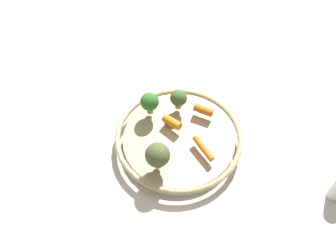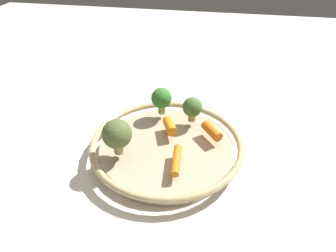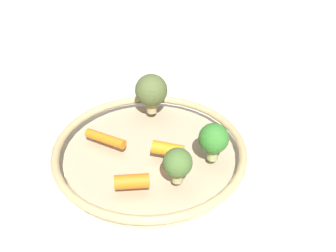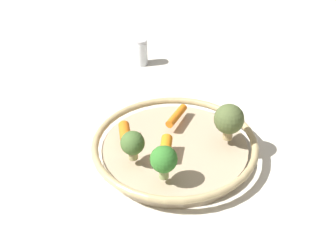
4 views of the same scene
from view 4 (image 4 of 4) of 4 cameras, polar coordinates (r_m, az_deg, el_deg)
The scene contains 9 objects.
ground_plane at distance 0.90m, azimuth 0.80°, elevation -3.71°, with size 2.24×2.24×0.00m, color silver.
serving_bowl at distance 0.89m, azimuth 0.81°, elevation -2.70°, with size 0.31×0.31×0.04m.
baby_carrot_right at distance 0.88m, azimuth -5.13°, elevation -0.75°, with size 0.02×0.02×0.05m, color orange.
baby_carrot_near_rim at distance 0.84m, azimuth -0.01°, elevation -2.57°, with size 0.02×0.02×0.05m, color orange.
baby_carrot_center at distance 0.93m, azimuth 1.01°, elevation 1.23°, with size 0.01×0.01×0.07m, color orange.
broccoli_floret_edge at distance 0.78m, azimuth -0.51°, elevation -4.04°, with size 0.05×0.05×0.06m.
broccoli_floret_large at distance 0.82m, azimuth -4.22°, elevation -2.09°, with size 0.04×0.04×0.05m.
broccoli_floret_mid at distance 0.86m, azimuth 7.23°, elevation 0.77°, with size 0.05×0.05×0.07m.
salt_shaker at distance 1.19m, azimuth -3.24°, elevation 8.72°, with size 0.03×0.03×0.07m.
Camera 4 is at (0.62, 0.32, 0.57)m, focal length 51.48 mm.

